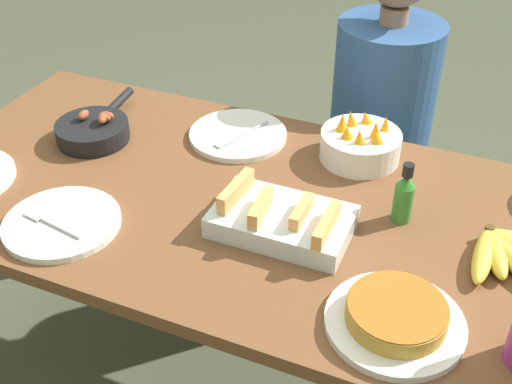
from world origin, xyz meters
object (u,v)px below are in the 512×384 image
at_px(skillet, 94,130).
at_px(hot_sauce_bottle, 404,196).
at_px(banana_bunch, 508,251).
at_px(person_figure, 376,156).
at_px(frittata_plate_center, 396,317).
at_px(fruit_bowl_mango, 360,144).
at_px(empty_plate_far_left, 62,223).
at_px(empty_plate_near_front, 238,135).
at_px(melon_tray, 281,220).

bearing_deg(skillet, hot_sauce_bottle, -97.37).
bearing_deg(banana_bunch, skillet, 176.43).
distance_m(banana_bunch, person_figure, 0.80).
xyz_separation_m(frittata_plate_center, fruit_bowl_mango, (-0.22, 0.53, 0.02)).
bearing_deg(empty_plate_far_left, fruit_bowl_mango, 44.77).
xyz_separation_m(banana_bunch, frittata_plate_center, (-0.17, -0.28, 0.00)).
distance_m(empty_plate_far_left, fruit_bowl_mango, 0.75).
bearing_deg(person_figure, skillet, -138.77).
bearing_deg(skillet, empty_plate_near_front, -71.67).
relative_size(banana_bunch, empty_plate_far_left, 0.76).
bearing_deg(frittata_plate_center, melon_tray, 148.97).
xyz_separation_m(melon_tray, frittata_plate_center, (0.30, -0.18, -0.01)).
bearing_deg(empty_plate_near_front, person_figure, 54.02).
bearing_deg(person_figure, melon_tray, -93.91).
xyz_separation_m(frittata_plate_center, empty_plate_near_front, (-0.55, 0.50, -0.02)).
xyz_separation_m(skillet, fruit_bowl_mango, (0.68, 0.19, 0.01)).
xyz_separation_m(banana_bunch, hot_sauce_bottle, (-0.23, 0.04, 0.05)).
xyz_separation_m(melon_tray, hot_sauce_bottle, (0.23, 0.14, 0.03)).
relative_size(frittata_plate_center, empty_plate_near_front, 0.99).
height_order(skillet, frittata_plate_center, skillet).
xyz_separation_m(skillet, hot_sauce_bottle, (0.84, -0.02, 0.04)).
xyz_separation_m(empty_plate_far_left, fruit_bowl_mango, (0.53, 0.53, 0.03)).
bearing_deg(empty_plate_far_left, frittata_plate_center, -0.13).
bearing_deg(banana_bunch, fruit_bowl_mango, 146.86).
bearing_deg(frittata_plate_center, fruit_bowl_mango, 112.16).
distance_m(empty_plate_far_left, hot_sauce_bottle, 0.76).
distance_m(melon_tray, hot_sauce_bottle, 0.28).
height_order(empty_plate_near_front, person_figure, person_figure).
xyz_separation_m(empty_plate_near_front, fruit_bowl_mango, (0.33, 0.03, 0.03)).
xyz_separation_m(frittata_plate_center, person_figure, (-0.24, 0.92, -0.25)).
height_order(hot_sauce_bottle, person_figure, person_figure).
bearing_deg(banana_bunch, empty_plate_near_front, 162.66).
height_order(melon_tray, hot_sauce_bottle, hot_sauce_bottle).
bearing_deg(fruit_bowl_mango, empty_plate_far_left, -135.23).
xyz_separation_m(fruit_bowl_mango, hot_sauce_bottle, (0.16, -0.21, 0.02)).
height_order(skillet, hot_sauce_bottle, hot_sauce_bottle).
xyz_separation_m(banana_bunch, melon_tray, (-0.47, -0.10, 0.01)).
height_order(melon_tray, person_figure, person_figure).
distance_m(banana_bunch, melon_tray, 0.48).
height_order(empty_plate_far_left, person_figure, person_figure).
bearing_deg(skillet, empty_plate_far_left, -162.51).
height_order(frittata_plate_center, person_figure, person_figure).
bearing_deg(person_figure, fruit_bowl_mango, -85.84).
height_order(banana_bunch, hot_sauce_bottle, hot_sauce_bottle).
relative_size(empty_plate_near_front, fruit_bowl_mango, 1.29).
relative_size(banana_bunch, fruit_bowl_mango, 0.97).
bearing_deg(frittata_plate_center, banana_bunch, 58.06).
distance_m(skillet, empty_plate_far_left, 0.37).
height_order(frittata_plate_center, hot_sauce_bottle, hot_sauce_bottle).
distance_m(frittata_plate_center, empty_plate_near_front, 0.74).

